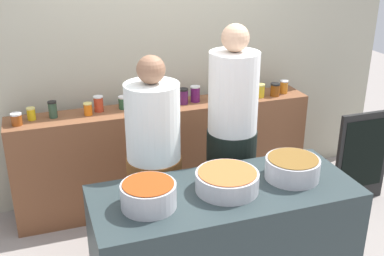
{
  "coord_description": "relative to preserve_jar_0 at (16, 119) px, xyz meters",
  "views": [
    {
      "loc": [
        -1.04,
        -2.69,
        2.39
      ],
      "look_at": [
        0.0,
        0.35,
        1.05
      ],
      "focal_mm": 44.16,
      "sensor_mm": 36.0,
      "label": 1
    }
  ],
  "objects": [
    {
      "name": "preserve_jar_5",
      "position": [
        0.87,
        0.1,
        0.01
      ],
      "size": [
        0.08,
        0.08,
        0.11
      ],
      "color": "#285134",
      "rests_on": "display_shelf"
    },
    {
      "name": "preserve_jar_6",
      "position": [
        1.16,
        -0.01,
        0.0
      ],
      "size": [
        0.08,
        0.08,
        0.11
      ],
      "color": "orange",
      "rests_on": "display_shelf"
    },
    {
      "name": "preserve_jar_0",
      "position": [
        0.0,
        0.0,
        0.0
      ],
      "size": [
        0.09,
        0.09,
        0.1
      ],
      "color": "#944215",
      "rests_on": "display_shelf"
    },
    {
      "name": "preserve_jar_10",
      "position": [
        2.14,
        -0.01,
        0.01
      ],
      "size": [
        0.09,
        0.09,
        0.13
      ],
      "color": "gold",
      "rests_on": "display_shelf"
    },
    {
      "name": "preserve_jar_7",
      "position": [
        1.41,
        0.05,
        0.02
      ],
      "size": [
        0.09,
        0.09,
        0.14
      ],
      "color": "#541D52",
      "rests_on": "display_shelf"
    },
    {
      "name": "cooking_pot_center",
      "position": [
        1.24,
        -1.36,
        -0.07
      ],
      "size": [
        0.4,
        0.4,
        0.13
      ],
      "color": "#B7B7BC",
      "rests_on": "prep_table"
    },
    {
      "name": "cook_in_cap",
      "position": [
        1.55,
        -0.72,
        -0.2
      ],
      "size": [
        0.39,
        0.39,
        1.8
      ],
      "color": "black",
      "rests_on": "ground"
    },
    {
      "name": "preserve_jar_3",
      "position": [
        0.57,
        0.04,
        0.0
      ],
      "size": [
        0.07,
        0.07,
        0.11
      ],
      "color": "orange",
      "rests_on": "display_shelf"
    },
    {
      "name": "prep_table",
      "position": [
        1.23,
        -1.35,
        -0.57
      ],
      "size": [
        1.7,
        0.7,
        0.88
      ],
      "primitive_type": "cube",
      "color": "#2A3739",
      "rests_on": "ground"
    },
    {
      "name": "cook_with_tongs",
      "position": [
        0.91,
        -0.79,
        -0.28
      ],
      "size": [
        0.4,
        0.4,
        1.64
      ],
      "color": "brown",
      "rests_on": "ground"
    },
    {
      "name": "preserve_jar_11",
      "position": [
        2.29,
        -0.02,
        0.01
      ],
      "size": [
        0.09,
        0.09,
        0.12
      ],
      "color": "brown",
      "rests_on": "display_shelf"
    },
    {
      "name": "cooking_pot_left",
      "position": [
        0.73,
        -1.39,
        -0.06
      ],
      "size": [
        0.33,
        0.33,
        0.15
      ],
      "color": "#B7B7BC",
      "rests_on": "prep_table"
    },
    {
      "name": "preserve_jar_4",
      "position": [
        0.66,
        0.1,
        0.02
      ],
      "size": [
        0.08,
        0.08,
        0.14
      ],
      "color": "#B93A21",
      "rests_on": "display_shelf"
    },
    {
      "name": "storefront_wall",
      "position": [
        1.23,
        0.4,
        0.48
      ],
      "size": [
        4.8,
        0.12,
        3.0
      ],
      "primitive_type": "cube",
      "color": "#B3AF98",
      "rests_on": "ground"
    },
    {
      "name": "preserve_jar_2",
      "position": [
        0.29,
        0.08,
        0.02
      ],
      "size": [
        0.07,
        0.07,
        0.14
      ],
      "color": "#2E4B38",
      "rests_on": "display_shelf"
    },
    {
      "name": "chalkboard_sign",
      "position": [
        2.97,
        -0.53,
        -0.56
      ],
      "size": [
        0.54,
        0.05,
        0.89
      ],
      "color": "black",
      "rests_on": "ground"
    },
    {
      "name": "display_shelf",
      "position": [
        1.23,
        0.05,
        -0.53
      ],
      "size": [
        2.7,
        0.36,
        0.97
      ],
      "primitive_type": "cube",
      "color": "brown",
      "rests_on": "ground"
    },
    {
      "name": "preserve_jar_8",
      "position": [
        1.53,
        0.07,
        0.02
      ],
      "size": [
        0.09,
        0.09,
        0.15
      ],
      "color": "#591754",
      "rests_on": "display_shelf"
    },
    {
      "name": "preserve_jar_12",
      "position": [
        2.41,
        0.03,
        0.01
      ],
      "size": [
        0.08,
        0.08,
        0.12
      ],
      "color": "orange",
      "rests_on": "display_shelf"
    },
    {
      "name": "preserve_jar_1",
      "position": [
        0.11,
        0.08,
        0.0
      ],
      "size": [
        0.07,
        0.07,
        0.1
      ],
      "color": "gold",
      "rests_on": "display_shelf"
    },
    {
      "name": "cooking_pot_right",
      "position": [
        1.7,
        -1.35,
        -0.06
      ],
      "size": [
        0.36,
        0.36,
        0.14
      ],
      "color": "#B7B7BC",
      "rests_on": "prep_table"
    },
    {
      "name": "preserve_jar_9",
      "position": [
        1.97,
        -0.02,
        0.01
      ],
      "size": [
        0.09,
        0.09,
        0.12
      ],
      "color": "gold",
      "rests_on": "display_shelf"
    }
  ]
}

